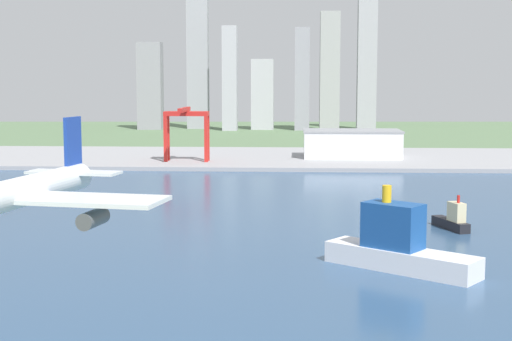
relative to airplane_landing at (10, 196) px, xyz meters
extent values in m
plane|color=#597550|center=(29.14, 230.89, -39.13)|extent=(2400.00, 2400.00, 0.00)
cube|color=#2D4C70|center=(29.14, 170.89, -39.06)|extent=(840.00, 360.00, 0.15)
cube|color=#96969A|center=(29.14, 420.89, -37.88)|extent=(840.00, 140.00, 2.50)
cylinder|color=silver|center=(0.00, 0.03, 0.12)|extent=(9.38, 35.47, 3.56)
cube|color=silver|center=(0.30, 1.77, -0.41)|extent=(35.78, 13.47, 0.50)
cube|color=#193899|center=(2.64, 15.72, 4.04)|extent=(1.20, 4.27, 8.54)
cube|color=silver|center=(2.64, 15.72, 0.83)|extent=(13.06, 5.93, 0.36)
cylinder|color=#4C4F54|center=(9.78, -0.90, -2.37)|extent=(2.75, 5.21, 1.96)
cube|color=black|center=(87.57, 182.88, -37.30)|extent=(10.40, 20.06, 3.36)
cube|color=beige|center=(88.80, 179.30, -32.24)|extent=(5.66, 7.88, 6.76)
cylinder|color=red|center=(89.12, 178.36, -27.51)|extent=(1.01, 1.01, 2.69)
cube|color=white|center=(61.83, 122.54, -36.00)|extent=(41.65, 35.22, 5.97)
cube|color=#19478C|center=(59.65, 124.19, -26.71)|extent=(18.12, 16.80, 12.62)
cylinder|color=yellow|center=(57.89, 125.52, -18.01)|extent=(2.58, 2.58, 4.77)
cube|color=red|center=(-49.51, 381.48, -22.29)|extent=(2.20, 2.20, 28.69)
cube|color=red|center=(-23.93, 381.48, -22.29)|extent=(2.20, 2.20, 28.69)
cube|color=red|center=(-49.51, 389.48, -22.29)|extent=(2.20, 2.20, 28.69)
cube|color=red|center=(-23.93, 389.48, -22.29)|extent=(2.20, 2.20, 28.69)
cube|color=red|center=(-36.72, 385.48, -6.54)|extent=(27.99, 10.00, 2.80)
cube|color=red|center=(-36.72, 376.25, -3.74)|extent=(2.60, 36.91, 2.60)
cube|color=white|center=(69.34, 416.46, -28.12)|extent=(63.33, 36.22, 17.02)
cube|color=gray|center=(69.34, 416.46, -19.01)|extent=(64.60, 36.94, 1.20)
cube|color=gray|center=(-130.53, 746.79, 8.99)|extent=(26.78, 20.15, 96.25)
cube|color=#9C9CA6|center=(-79.17, 763.67, 36.81)|extent=(23.84, 14.90, 151.90)
cube|color=#ADABB8|center=(-40.19, 731.96, 17.21)|extent=(15.90, 16.43, 112.70)
cube|color=#B1B0B8|center=(-5.53, 749.94, -0.27)|extent=(24.66, 16.17, 77.73)
cube|color=#9593A1|center=(38.24, 742.46, 16.53)|extent=(16.04, 18.99, 111.33)
cube|color=#9F9FA1|center=(67.78, 732.29, 24.48)|extent=(20.99, 21.34, 127.23)
cube|color=#A4A3AC|center=(109.54, 755.10, 34.31)|extent=(20.81, 15.10, 146.89)
camera|label=1|loc=(32.61, -82.75, 12.86)|focal=52.52mm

